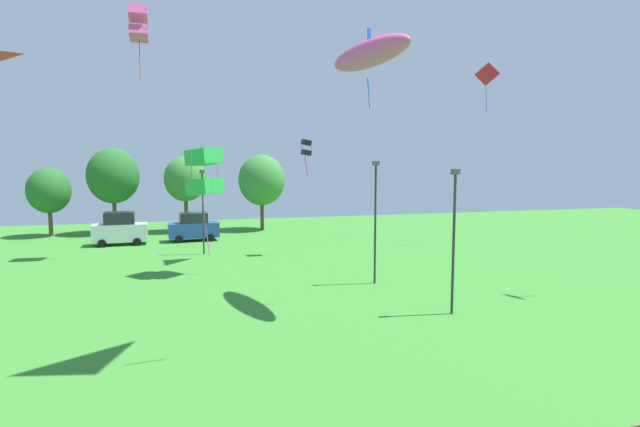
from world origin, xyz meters
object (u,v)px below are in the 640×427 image
at_px(light_post_0, 203,207).
at_px(treeline_tree_3, 185,179).
at_px(kite_flying_4, 369,54).
at_px(kite_flying_6, 306,148).
at_px(light_post_3, 375,216).
at_px(treeline_tree_4, 262,180).
at_px(parked_car_leftmost, 120,229).
at_px(light_post_1, 454,233).
at_px(treeline_tree_1, 49,191).
at_px(kite_flying_0, 205,172).
at_px(treeline_tree_2, 113,176).
at_px(parked_car_second_from_left, 194,227).
at_px(kite_flying_2, 487,76).
at_px(kite_flying_5, 138,24).

xyz_separation_m(light_post_0, treeline_tree_3, (-1.08, 12.69, 1.62)).
bearing_deg(kite_flying_4, kite_flying_6, 89.37).
bearing_deg(kite_flying_6, light_post_3, -81.03).
bearing_deg(kite_flying_6, treeline_tree_4, 94.12).
bearing_deg(kite_flying_6, parked_car_leftmost, 149.22).
distance_m(light_post_1, treeline_tree_3, 32.46).
xyz_separation_m(treeline_tree_1, treeline_tree_4, (19.25, -0.76, 0.80)).
bearing_deg(light_post_1, light_post_3, 101.15).
relative_size(kite_flying_0, light_post_0, 1.04).
relative_size(light_post_0, treeline_tree_1, 0.99).
xyz_separation_m(kite_flying_6, parked_car_leftmost, (-13.61, 8.11, -6.44)).
bearing_deg(light_post_1, parked_car_leftmost, 124.41).
relative_size(light_post_3, treeline_tree_3, 0.93).
xyz_separation_m(kite_flying_0, kite_flying_6, (7.36, 4.60, 1.61)).
relative_size(parked_car_leftmost, treeline_tree_2, 0.53).
relative_size(parked_car_second_from_left, treeline_tree_4, 0.57).
xyz_separation_m(kite_flying_6, treeline_tree_1, (-20.27, 14.94, -3.60)).
height_order(kite_flying_2, light_post_1, kite_flying_2).
height_order(kite_flying_4, light_post_0, kite_flying_4).
distance_m(kite_flying_0, parked_car_leftmost, 14.96).
bearing_deg(light_post_3, treeline_tree_1, 131.61).
distance_m(kite_flying_5, light_post_0, 13.22).
height_order(kite_flying_4, light_post_1, kite_flying_4).
bearing_deg(kite_flying_5, treeline_tree_4, 49.76).
distance_m(kite_flying_6, parked_car_second_from_left, 13.38).
bearing_deg(parked_car_second_from_left, kite_flying_4, -74.69).
xyz_separation_m(kite_flying_2, parked_car_leftmost, (-28.83, 7.22, -12.30)).
bearing_deg(light_post_3, light_post_1, -78.85).
bearing_deg(kite_flying_0, kite_flying_2, 13.66).
xyz_separation_m(light_post_0, treeline_tree_1, (-13.02, 12.89, 0.66)).
bearing_deg(light_post_3, kite_flying_4, -118.06).
height_order(treeline_tree_3, treeline_tree_4, treeline_tree_4).
bearing_deg(parked_car_leftmost, treeline_tree_3, 49.37).
xyz_separation_m(parked_car_second_from_left, treeline_tree_3, (-0.52, 6.06, 3.90)).
bearing_deg(kite_flying_2, kite_flying_6, -176.68).
xyz_separation_m(kite_flying_4, treeline_tree_2, (-14.71, 28.06, -6.29)).
bearing_deg(treeline_tree_2, light_post_0, -60.27).
distance_m(light_post_1, treeline_tree_2, 35.78).
distance_m(parked_car_second_from_left, light_post_1, 26.71).
bearing_deg(light_post_3, parked_car_leftmost, 130.52).
bearing_deg(light_post_1, kite_flying_4, 133.22).
bearing_deg(kite_flying_4, treeline_tree_1, 126.07).
xyz_separation_m(light_post_0, treeline_tree_4, (6.22, 12.13, 1.46)).
bearing_deg(parked_car_leftmost, treeline_tree_2, 97.61).
relative_size(kite_flying_4, light_post_1, 0.92).
distance_m(light_post_0, light_post_1, 20.40).
bearing_deg(kite_flying_4, kite_flying_2, 41.48).
bearing_deg(treeline_tree_3, kite_flying_6, -60.53).
relative_size(parked_car_second_from_left, treeline_tree_1, 0.69).
bearing_deg(kite_flying_0, treeline_tree_4, 71.35).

